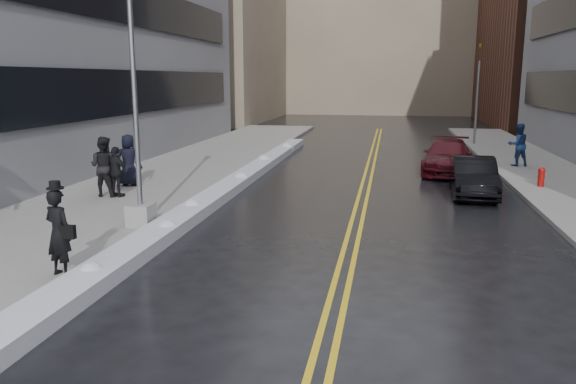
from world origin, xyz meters
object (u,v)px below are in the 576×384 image
at_px(pedestrian_fedora, 59,233).
at_px(car_maroon, 448,157).
at_px(fire_hydrant, 541,176).
at_px(traffic_signal, 478,90).
at_px(pedestrian_d, 117,172).
at_px(pedestrian_c, 129,160).
at_px(pedestrian_b, 104,166).
at_px(pedestrian_east, 518,145).
at_px(car_black, 473,177).
at_px(lamppost, 137,139).

relative_size(pedestrian_fedora, car_maroon, 0.36).
xyz_separation_m(fire_hydrant, traffic_signal, (-0.50, 14.00, 2.85)).
relative_size(traffic_signal, pedestrian_d, 3.47).
bearing_deg(car_maroon, traffic_signal, 83.64).
distance_m(pedestrian_c, pedestrian_d, 2.05).
bearing_deg(pedestrian_b, traffic_signal, -125.56).
bearing_deg(pedestrian_east, car_black, 51.02).
bearing_deg(car_maroon, pedestrian_c, -146.33).
distance_m(pedestrian_fedora, car_black, 14.23).
distance_m(fire_hydrant, pedestrian_east, 5.19).
bearing_deg(pedestrian_fedora, pedestrian_b, -51.07).
xyz_separation_m(lamppost, car_black, (9.65, 6.53, -1.85)).
height_order(pedestrian_b, pedestrian_d, pedestrian_b).
height_order(pedestrian_fedora, pedestrian_c, pedestrian_c).
relative_size(pedestrian_d, car_maroon, 0.34).
relative_size(pedestrian_b, car_black, 0.49).
height_order(pedestrian_c, car_black, pedestrian_c).
bearing_deg(pedestrian_fedora, car_maroon, -103.49).
xyz_separation_m(pedestrian_east, car_maroon, (-3.27, -1.73, -0.40)).
relative_size(pedestrian_c, car_maroon, 0.39).
distance_m(pedestrian_b, car_black, 12.94).
relative_size(lamppost, pedestrian_b, 3.71).
relative_size(pedestrian_east, car_black, 0.47).
height_order(pedestrian_fedora, car_black, pedestrian_fedora).
distance_m(car_black, car_maroon, 4.91).
height_order(pedestrian_d, car_maroon, pedestrian_d).
height_order(pedestrian_b, car_maroon, pedestrian_b).
distance_m(fire_hydrant, pedestrian_d, 15.44).
xyz_separation_m(pedestrian_fedora, car_maroon, (9.12, 15.44, -0.33)).
bearing_deg(car_black, fire_hydrant, 31.51).
height_order(traffic_signal, pedestrian_c, traffic_signal).
xyz_separation_m(lamppost, pedestrian_east, (12.49, 13.16, -1.40)).
height_order(pedestrian_b, car_black, pedestrian_b).
xyz_separation_m(pedestrian_d, car_maroon, (11.65, 7.99, -0.29)).
height_order(fire_hydrant, pedestrian_b, pedestrian_b).
bearing_deg(car_maroon, fire_hydrant, -40.66).
bearing_deg(car_black, pedestrian_b, -163.89).
height_order(fire_hydrant, car_maroon, car_maroon).
height_order(fire_hydrant, traffic_signal, traffic_signal).
height_order(traffic_signal, pedestrian_d, traffic_signal).
xyz_separation_m(pedestrian_fedora, pedestrian_c, (-3.05, 9.43, 0.06)).
relative_size(fire_hydrant, car_black, 0.17).
bearing_deg(pedestrian_c, pedestrian_east, -165.28).
relative_size(fire_hydrant, pedestrian_d, 0.42).
relative_size(lamppost, pedestrian_fedora, 4.20).
height_order(car_black, car_maroon, car_maroon).
distance_m(pedestrian_fedora, pedestrian_b, 8.09).
bearing_deg(car_black, pedestrian_east, 69.34).
relative_size(lamppost, fire_hydrant, 10.45).
relative_size(fire_hydrant, car_maroon, 0.15).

